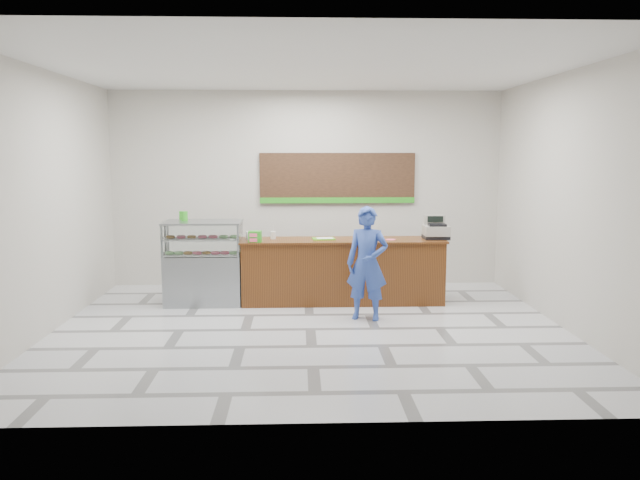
{
  "coord_description": "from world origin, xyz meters",
  "views": [
    {
      "loc": [
        -0.16,
        -8.3,
        2.41
      ],
      "look_at": [
        0.16,
        0.9,
        1.11
      ],
      "focal_mm": 35.0,
      "sensor_mm": 36.0,
      "label": 1
    }
  ],
  "objects_px": {
    "cash_register": "(436,230)",
    "customer": "(367,263)",
    "serving_tray": "(324,239)",
    "sales_counter": "(343,271)",
    "display_case": "(204,262)"
  },
  "relations": [
    {
      "from": "cash_register",
      "to": "customer",
      "type": "relative_size",
      "value": 0.25
    },
    {
      "from": "display_case",
      "to": "sales_counter",
      "type": "bearing_deg",
      "value": 0.01
    },
    {
      "from": "serving_tray",
      "to": "customer",
      "type": "xyz_separation_m",
      "value": [
        0.59,
        -1.04,
        -0.22
      ]
    },
    {
      "from": "sales_counter",
      "to": "cash_register",
      "type": "distance_m",
      "value": 1.64
    },
    {
      "from": "display_case",
      "to": "cash_register",
      "type": "distance_m",
      "value": 3.75
    },
    {
      "from": "display_case",
      "to": "cash_register",
      "type": "height_order",
      "value": "cash_register"
    },
    {
      "from": "customer",
      "to": "serving_tray",
      "type": "bearing_deg",
      "value": 135.77
    },
    {
      "from": "serving_tray",
      "to": "sales_counter",
      "type": "bearing_deg",
      "value": -7.77
    },
    {
      "from": "cash_register",
      "to": "customer",
      "type": "distance_m",
      "value": 1.64
    },
    {
      "from": "display_case",
      "to": "cash_register",
      "type": "bearing_deg",
      "value": 0.25
    },
    {
      "from": "serving_tray",
      "to": "cash_register",
      "type": "bearing_deg",
      "value": -5.5
    },
    {
      "from": "serving_tray",
      "to": "customer",
      "type": "bearing_deg",
      "value": -66.34
    },
    {
      "from": "display_case",
      "to": "cash_register",
      "type": "xyz_separation_m",
      "value": [
        3.72,
        0.02,
        0.49
      ]
    },
    {
      "from": "display_case",
      "to": "customer",
      "type": "distance_m",
      "value": 2.71
    },
    {
      "from": "sales_counter",
      "to": "customer",
      "type": "distance_m",
      "value": 1.11
    }
  ]
}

